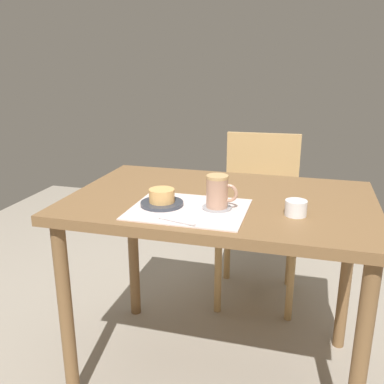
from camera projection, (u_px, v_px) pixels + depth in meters
The scene contains 10 objects.
ground_plane at pixel (217, 371), 1.78m from camera, with size 4.40×4.40×0.02m, color #9E9384.
dining_table at pixel (220, 221), 1.58m from camera, with size 1.09×0.71×0.76m.
wooden_chair at pixel (259, 209), 2.25m from camera, with size 0.44×0.44×0.86m.
placemat at pixel (189, 209), 1.42m from camera, with size 0.38×0.31×0.00m, color silver.
pastry_plate at pixel (162, 203), 1.45m from camera, with size 0.15×0.15×0.01m, color #333842.
pastry at pixel (162, 196), 1.44m from camera, with size 0.09×0.09×0.04m, color #E0A860.
coffee_coaster at pixel (217, 208), 1.42m from camera, with size 0.10×0.10×0.01m, color #99999E.
coffee_mug at pixel (218, 191), 1.41m from camera, with size 0.11×0.07×0.11m.
teaspoon at pixel (177, 221), 1.30m from camera, with size 0.01×0.01×0.13m, color silver.
sugar_bowl at pixel (296, 208), 1.36m from camera, with size 0.07×0.07×0.05m, color white.
Camera 1 is at (0.30, -1.45, 1.23)m, focal length 40.00 mm.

